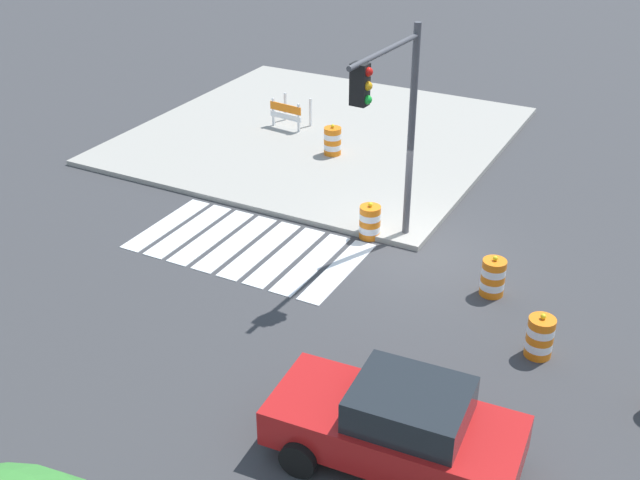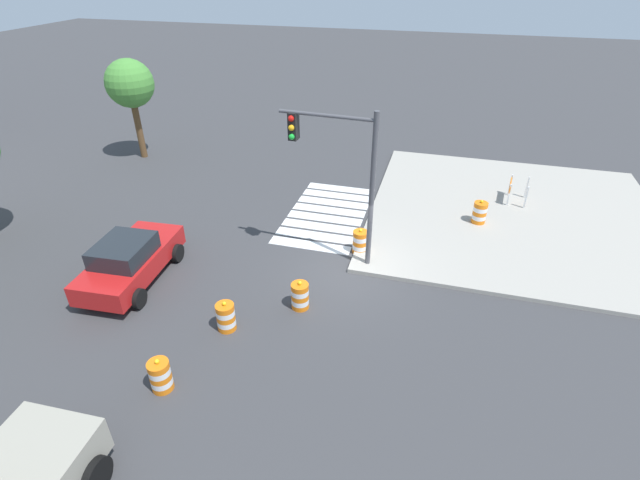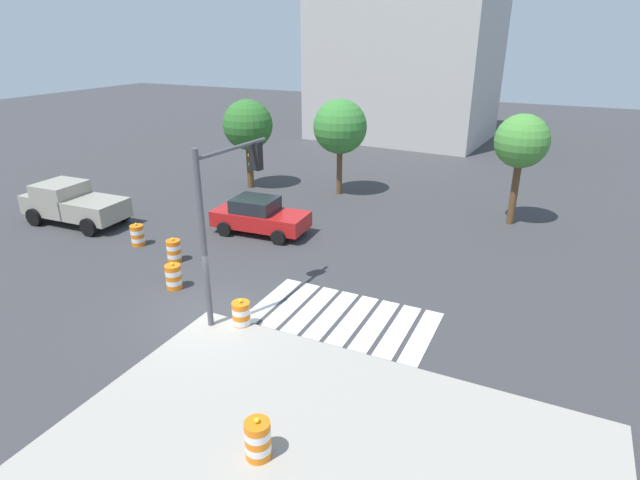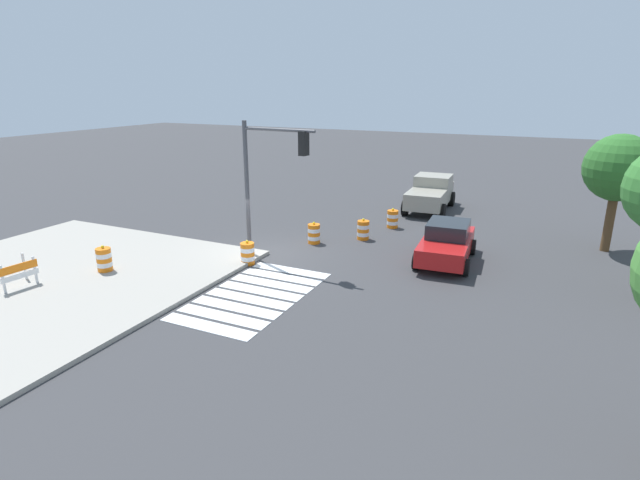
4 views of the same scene
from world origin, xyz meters
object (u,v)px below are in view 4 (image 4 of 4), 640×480
object	(u,v)px
street_tree_streetside_near	(619,169)
traffic_barrel_crosswalk_end	(248,253)
traffic_barrel_near_corner	(393,219)
construction_barricade	(17,272)
traffic_barrel_on_sidewalk	(104,259)
traffic_barrel_median_far	(363,230)
traffic_light_pole	(270,167)
pickup_truck	(431,193)
sports_car	(447,242)
traffic_barrel_median_near	(314,234)

from	to	relation	value
street_tree_streetside_near	traffic_barrel_crosswalk_end	bearing A→B (deg)	-58.25
traffic_barrel_near_corner	construction_barricade	xyz separation A→B (m)	(13.55, -9.44, 0.27)
street_tree_streetside_near	traffic_barrel_on_sidewalk	bearing A→B (deg)	-56.77
traffic_barrel_median_far	traffic_light_pole	distance (m)	6.10
traffic_barrel_near_corner	traffic_light_pole	xyz separation A→B (m)	(6.98, -2.98, 3.46)
pickup_truck	traffic_light_pole	size ratio (longest dim) A/B	0.95
sports_car	traffic_barrel_near_corner	xyz separation A→B (m)	(-3.96, -3.53, -0.36)
traffic_barrel_near_corner	traffic_barrel_crosswalk_end	bearing A→B (deg)	-25.28
traffic_barrel_crosswalk_end	street_tree_streetside_near	xyz separation A→B (m)	(-8.19, 13.24, 3.17)
sports_car	street_tree_streetside_near	xyz separation A→B (m)	(-4.39, 6.05, 2.81)
traffic_barrel_near_corner	construction_barricade	world-z (taller)	construction_barricade
traffic_barrel_crosswalk_end	street_tree_streetside_near	bearing A→B (deg)	121.75
sports_car	traffic_barrel_median_near	xyz separation A→B (m)	(0.12, -5.99, -0.36)
traffic_barrel_near_corner	traffic_barrel_median_near	size ratio (longest dim) A/B	1.00
sports_car	traffic_barrel_crosswalk_end	distance (m)	8.14
construction_barricade	traffic_barrel_median_far	bearing A→B (deg)	141.38
pickup_truck	traffic_barrel_near_corner	world-z (taller)	pickup_truck
pickup_truck	traffic_light_pole	bearing A→B (deg)	-17.69
pickup_truck	traffic_barrel_on_sidewalk	size ratio (longest dim) A/B	5.13
pickup_truck	traffic_barrel_near_corner	distance (m)	4.93
traffic_barrel_crosswalk_end	traffic_barrel_on_sidewalk	bearing A→B (deg)	-52.52
traffic_barrel_on_sidewalk	construction_barricade	world-z (taller)	traffic_barrel_on_sidewalk
traffic_barrel_on_sidewalk	construction_barricade	bearing A→B (deg)	-30.43
traffic_barrel_near_corner	traffic_barrel_on_sidewalk	distance (m)	13.65
sports_car	traffic_light_pole	xyz separation A→B (m)	(3.03, -6.50, 3.10)
sports_car	traffic_barrel_crosswalk_end	bearing A→B (deg)	-62.12
traffic_barrel_near_corner	traffic_barrel_on_sidewalk	xyz separation A→B (m)	(11.07, -7.98, 0.15)
traffic_barrel_near_corner	traffic_barrel_on_sidewalk	size ratio (longest dim) A/B	1.00
traffic_barrel_near_corner	street_tree_streetside_near	distance (m)	10.10
construction_barricade	street_tree_streetside_near	size ratio (longest dim) A/B	0.26
sports_car	traffic_barrel_near_corner	distance (m)	5.31
pickup_truck	traffic_light_pole	world-z (taller)	traffic_light_pole
traffic_light_pole	traffic_barrel_median_far	bearing A→B (deg)	152.30
traffic_barrel_crosswalk_end	construction_barricade	world-z (taller)	construction_barricade
traffic_barrel_near_corner	traffic_barrel_crosswalk_end	xyz separation A→B (m)	(7.76, -3.66, 0.00)
traffic_barrel_median_near	traffic_light_pole	size ratio (longest dim) A/B	0.19
sports_car	pickup_truck	size ratio (longest dim) A/B	0.84
sports_car	traffic_barrel_median_far	xyz separation A→B (m)	(-1.42, -4.17, -0.36)
sports_car	traffic_barrel_near_corner	world-z (taller)	sports_car
construction_barricade	street_tree_streetside_near	distance (m)	23.78
traffic_light_pole	street_tree_streetside_near	bearing A→B (deg)	120.58
sports_car	construction_barricade	xyz separation A→B (m)	(9.59, -12.96, -0.09)
sports_car	street_tree_streetside_near	bearing A→B (deg)	125.96
traffic_barrel_crosswalk_end	traffic_barrel_median_far	bearing A→B (deg)	149.93
pickup_truck	traffic_barrel_near_corner	bearing A→B (deg)	-9.34
traffic_barrel_crosswalk_end	pickup_truck	bearing A→B (deg)	160.50
traffic_barrel_near_corner	traffic_light_pole	size ratio (longest dim) A/B	0.19
traffic_barrel_median_far	street_tree_streetside_near	distance (m)	11.10
traffic_barrel_near_corner	construction_barricade	distance (m)	16.51
traffic_barrel_near_corner	traffic_barrel_crosswalk_end	distance (m)	8.58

